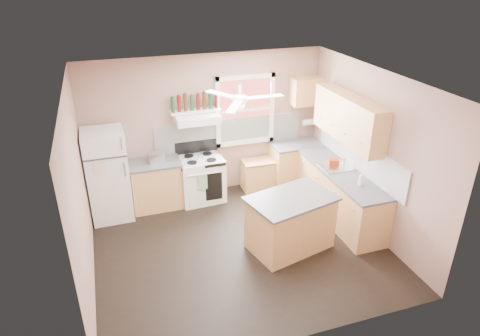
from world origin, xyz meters
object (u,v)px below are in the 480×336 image
object	(u,v)px
cart	(258,175)
island	(290,224)
stove	(201,179)
refrigerator	(108,175)
toaster	(156,157)

from	to	relation	value
cart	island	xyz separation A→B (m)	(-0.20, -2.00, 0.13)
cart	island	world-z (taller)	island
stove	refrigerator	bearing A→B (deg)	179.95
toaster	cart	distance (m)	2.09
stove	cart	world-z (taller)	stove
toaster	island	size ratio (longest dim) A/B	0.23
stove	cart	size ratio (longest dim) A/B	1.42
toaster	stove	xyz separation A→B (m)	(0.80, -0.01, -0.56)
island	cart	bearing A→B (deg)	70.35
refrigerator	cart	world-z (taller)	refrigerator
stove	island	xyz separation A→B (m)	(0.97, -1.93, 0.00)
refrigerator	toaster	xyz separation A→B (m)	(0.85, 0.09, 0.18)
refrigerator	stove	distance (m)	1.70
refrigerator	stove	world-z (taller)	refrigerator
refrigerator	toaster	size ratio (longest dim) A/B	5.82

